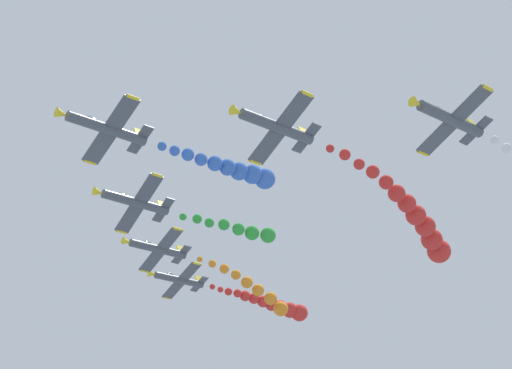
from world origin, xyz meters
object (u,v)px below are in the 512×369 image
airplane_left_inner (276,126)px  airplane_right_inner (134,202)px  airplane_lead (105,128)px  airplane_left_outer (450,119)px  airplane_high_slot (178,280)px  airplane_right_outer (157,249)px

airplane_left_inner → airplane_right_inner: (25.55, 0.72, -0.31)m
airplane_lead → airplane_left_outer: bearing=-135.2°
airplane_left_inner → airplane_left_outer: airplane_left_inner is taller
airplane_lead → airplane_left_outer: airplane_lead is taller
airplane_right_inner → airplane_left_outer: airplane_right_inner is taller
airplane_lead → airplane_left_inner: size_ratio=1.00×
airplane_lead → airplane_left_outer: (-24.55, -24.35, -0.85)m
airplane_left_inner → airplane_left_outer: 17.08m
airplane_high_slot → airplane_right_inner: bearing=137.3°
airplane_right_inner → airplane_high_slot: size_ratio=1.00×
airplane_left_outer → airplane_high_slot: airplane_high_slot is taller
airplane_right_inner → airplane_lead: bearing=138.6°
airplane_right_outer → airplane_left_outer: bearing=-178.8°
airplane_lead → airplane_right_outer: bearing=-41.5°
airplane_right_outer → airplane_high_slot: bearing=-43.7°
airplane_high_slot → airplane_lead: bearing=137.7°
airplane_right_inner → airplane_left_outer: size_ratio=1.00×
airplane_left_inner → airplane_left_outer: bearing=-134.6°
airplane_left_inner → airplane_high_slot: (51.65, -23.36, 0.57)m
airplane_lead → airplane_right_inner: size_ratio=1.00×
airplane_left_outer → airplane_right_outer: airplane_left_outer is taller
airplane_right_outer → airplane_high_slot: size_ratio=1.00×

